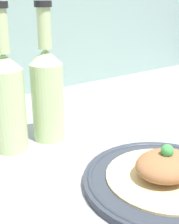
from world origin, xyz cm
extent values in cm
cube|color=gray|center=(0.00, 0.00, -2.00)|extent=(180.00, 110.00, 4.00)
cylinder|color=#2D333D|center=(7.72, -8.85, 0.68)|extent=(27.45, 27.45, 1.36)
torus|color=#2D333D|center=(7.72, -8.85, 1.15)|extent=(26.20, 26.20, 0.95)
cylinder|color=#D6BC7F|center=(7.72, -8.85, 1.56)|extent=(19.74, 19.74, 0.40)
ellipsoid|color=brown|center=(7.72, -8.85, 3.82)|extent=(10.82, 9.19, 4.13)
sphere|color=green|center=(7.72, -8.85, 6.52)|extent=(2.12, 2.12, 2.12)
cylinder|color=#B7D18E|center=(-7.77, 18.95, 8.39)|extent=(6.94, 6.94, 16.77)
cone|color=#B7D18E|center=(-7.77, 18.95, 18.34)|extent=(6.94, 6.94, 3.12)
cylinder|color=#B7D18E|center=(-7.77, 18.95, 23.91)|extent=(2.78, 2.78, 8.01)
cylinder|color=#B7D18E|center=(1.14, 18.95, 8.39)|extent=(6.94, 6.94, 16.77)
cone|color=#B7D18E|center=(1.14, 18.95, 18.34)|extent=(6.94, 6.94, 3.12)
cylinder|color=#B7D18E|center=(1.14, 18.95, 23.91)|extent=(2.78, 2.78, 8.01)
cylinder|color=black|center=(1.14, 18.95, 28.51)|extent=(3.47, 3.47, 1.20)
camera|label=1|loc=(-28.78, -37.88, 30.25)|focal=50.00mm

